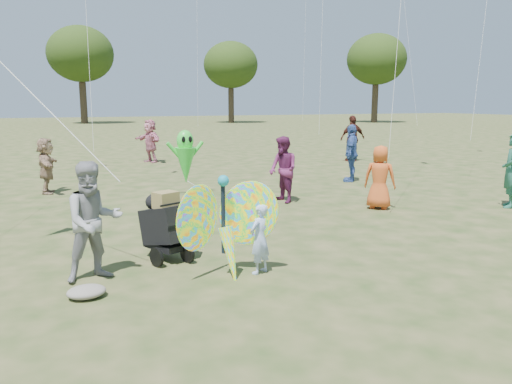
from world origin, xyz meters
TOP-DOWN VIEW (x-y plane):
  - ground at (0.00, 0.00)m, footprint 160.00×160.00m
  - child_girl at (-0.38, 0.95)m, footprint 0.45×0.40m
  - adult_man at (-2.59, 1.66)m, footprint 0.91×0.77m
  - grey_bag at (-2.79, 1.00)m, footprint 0.49×0.40m
  - crowd_a at (4.00, 3.90)m, footprint 0.84×0.85m
  - crowd_c at (5.72, 7.55)m, footprint 1.01×1.07m
  - crowd_d at (-3.03, 9.17)m, footprint 0.62×1.45m
  - crowd_e at (2.28, 5.46)m, footprint 0.69×0.85m
  - crowd_f at (6.91, 2.78)m, footprint 0.74×0.75m
  - crowd_h at (8.86, 12.05)m, footprint 1.14×0.53m
  - crowd_j at (1.05, 15.11)m, footprint 1.06×1.71m
  - jogging_stroller at (-1.46, 2.23)m, footprint 0.76×1.14m
  - butterfly_kite at (-0.89, 0.99)m, footprint 1.74×0.75m
  - alien_kite at (0.35, 7.39)m, footprint 1.12×0.69m
  - tree_line at (3.67, 44.99)m, footprint 91.78×33.60m

SIDE VIEW (x-z plane):
  - ground at x=0.00m, z-range 0.00..0.00m
  - grey_bag at x=-2.79m, z-range 0.00..0.16m
  - child_girl at x=-0.38m, z-range 0.00..1.04m
  - jogging_stroller at x=-1.46m, z-range 0.07..1.16m
  - butterfly_kite at x=-0.89m, z-range -0.11..1.56m
  - crowd_a at x=4.00m, z-range 0.00..1.48m
  - crowd_d at x=-3.03m, z-range 0.00..1.52m
  - crowd_e at x=2.28m, z-range 0.00..1.64m
  - adult_man at x=-2.59m, z-range 0.00..1.67m
  - crowd_f at x=6.91m, z-range 0.00..1.74m
  - crowd_j at x=1.05m, z-range 0.00..1.76m
  - crowd_c at x=5.72m, z-range 0.00..1.78m
  - crowd_h at x=8.86m, z-range 0.00..1.91m
  - alien_kite at x=0.35m, z-range 0.10..1.84m
  - tree_line at x=3.67m, z-range 1.47..12.25m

